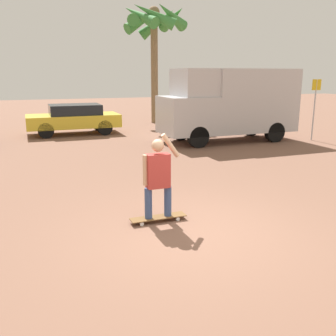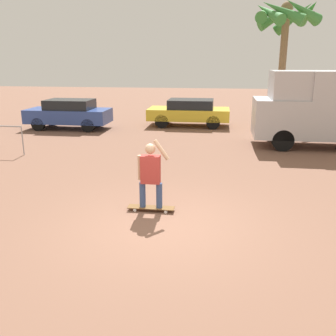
{
  "view_description": "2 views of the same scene",
  "coord_description": "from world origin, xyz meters",
  "px_view_note": "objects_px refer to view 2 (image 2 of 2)",
  "views": [
    {
      "loc": [
        -2.58,
        -5.59,
        2.72
      ],
      "look_at": [
        -0.03,
        1.18,
        0.91
      ],
      "focal_mm": 40.0,
      "sensor_mm": 36.0,
      "label": 1
    },
    {
      "loc": [
        1.12,
        -7.17,
        3.36
      ],
      "look_at": [
        -0.05,
        1.12,
        0.93
      ],
      "focal_mm": 40.0,
      "sensor_mm": 36.0,
      "label": 2
    }
  ],
  "objects_px": {
    "parked_car_yellow": "(189,112)",
    "palm_tree_near_van": "(285,19)",
    "camper_van": "(332,107)",
    "person_skateboarder": "(151,172)",
    "skateboard": "(151,208)",
    "parked_car_blue": "(69,113)"
  },
  "relations": [
    {
      "from": "skateboard",
      "to": "parked_car_yellow",
      "type": "relative_size",
      "value": 0.26
    },
    {
      "from": "skateboard",
      "to": "parked_car_blue",
      "type": "distance_m",
      "value": 11.7
    },
    {
      "from": "camper_van",
      "to": "parked_car_yellow",
      "type": "bearing_deg",
      "value": 144.12
    },
    {
      "from": "person_skateboarder",
      "to": "parked_car_yellow",
      "type": "xyz_separation_m",
      "value": [
        -0.13,
        11.71,
        -0.19
      ]
    },
    {
      "from": "parked_car_yellow",
      "to": "palm_tree_near_van",
      "type": "relative_size",
      "value": 0.64
    },
    {
      "from": "person_skateboarder",
      "to": "palm_tree_near_van",
      "type": "height_order",
      "value": "palm_tree_near_van"
    },
    {
      "from": "camper_van",
      "to": "palm_tree_near_van",
      "type": "height_order",
      "value": "palm_tree_near_van"
    },
    {
      "from": "parked_car_blue",
      "to": "skateboard",
      "type": "bearing_deg",
      "value": -58.84
    },
    {
      "from": "parked_car_yellow",
      "to": "palm_tree_near_van",
      "type": "height_order",
      "value": "palm_tree_near_van"
    },
    {
      "from": "parked_car_yellow",
      "to": "parked_car_blue",
      "type": "height_order",
      "value": "parked_car_blue"
    },
    {
      "from": "skateboard",
      "to": "parked_car_blue",
      "type": "height_order",
      "value": "parked_car_blue"
    },
    {
      "from": "palm_tree_near_van",
      "to": "parked_car_blue",
      "type": "bearing_deg",
      "value": -157.49
    },
    {
      "from": "camper_van",
      "to": "parked_car_yellow",
      "type": "relative_size",
      "value": 1.34
    },
    {
      "from": "skateboard",
      "to": "camper_van",
      "type": "xyz_separation_m",
      "value": [
        5.77,
        7.44,
        1.54
      ]
    },
    {
      "from": "person_skateboarder",
      "to": "palm_tree_near_van",
      "type": "xyz_separation_m",
      "value": [
        4.77,
        14.47,
        4.53
      ]
    },
    {
      "from": "person_skateboarder",
      "to": "parked_car_yellow",
      "type": "bearing_deg",
      "value": 90.62
    },
    {
      "from": "skateboard",
      "to": "palm_tree_near_van",
      "type": "xyz_separation_m",
      "value": [
        4.77,
        14.47,
        5.39
      ]
    },
    {
      "from": "person_skateboarder",
      "to": "parked_car_yellow",
      "type": "distance_m",
      "value": 11.71
    },
    {
      "from": "skateboard",
      "to": "person_skateboarder",
      "type": "bearing_deg",
      "value": -180.0
    },
    {
      "from": "person_skateboarder",
      "to": "camper_van",
      "type": "relative_size",
      "value": 0.28
    },
    {
      "from": "camper_van",
      "to": "person_skateboarder",
      "type": "bearing_deg",
      "value": -127.78
    },
    {
      "from": "skateboard",
      "to": "parked_car_yellow",
      "type": "distance_m",
      "value": 11.73
    }
  ]
}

